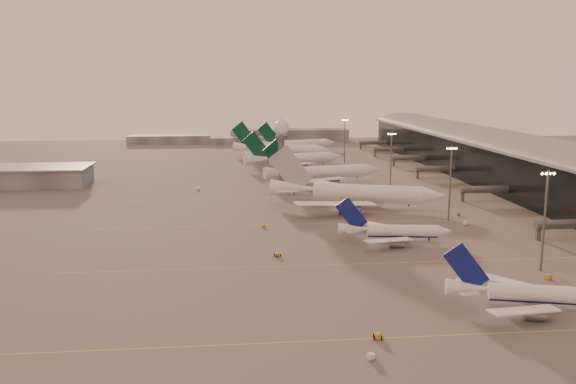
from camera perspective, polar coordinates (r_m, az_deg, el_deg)
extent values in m
plane|color=#5C5959|center=(145.04, 1.72, -8.08)|extent=(700.00, 700.00, 0.00)
cube|color=gold|center=(121.28, 18.56, -12.44)|extent=(180.00, 0.25, 0.02)
cube|color=gold|center=(160.79, 11.98, -6.44)|extent=(180.00, 0.25, 0.02)
cube|color=gold|center=(202.61, 8.13, -2.81)|extent=(180.00, 0.25, 0.02)
cube|color=gold|center=(245.55, 5.62, -0.43)|extent=(180.00, 0.25, 0.02)
cube|color=gold|center=(293.99, 3.71, 1.40)|extent=(180.00, 0.25, 0.02)
cube|color=black|center=(279.24, 21.14, 2.10)|extent=(36.00, 360.00, 18.00)
cylinder|color=slate|center=(278.19, 21.26, 3.93)|extent=(10.08, 360.00, 10.08)
cube|color=slate|center=(278.17, 21.27, 3.97)|extent=(40.00, 362.00, 0.80)
cylinder|color=#585B60|center=(196.90, 24.98, -2.74)|extent=(22.00, 2.80, 2.80)
cube|color=#585B60|center=(192.51, 22.37, -3.53)|extent=(1.20, 1.20, 4.40)
cylinder|color=#585B60|center=(247.38, 18.19, 0.23)|extent=(22.00, 2.80, 2.80)
cube|color=#585B60|center=(243.90, 16.01, -0.34)|extent=(1.20, 1.20, 4.40)
cylinder|color=#585B60|center=(298.72, 13.87, 2.13)|extent=(22.00, 2.80, 2.80)
cube|color=#585B60|center=(295.85, 12.02, 1.67)|extent=(1.20, 1.20, 4.40)
cylinder|color=#585B60|center=(338.20, 11.50, 3.16)|extent=(22.00, 2.80, 2.80)
cube|color=#585B60|center=(335.67, 9.85, 2.77)|extent=(1.20, 1.20, 4.40)
cylinder|color=#585B60|center=(378.22, 9.62, 3.97)|extent=(22.00, 2.80, 2.80)
cube|color=#585B60|center=(375.96, 8.14, 3.62)|extent=(1.20, 1.20, 4.40)
cylinder|color=#585B60|center=(416.70, 8.17, 4.60)|extent=(22.00, 2.80, 2.80)
cube|color=#585B60|center=(414.65, 6.82, 4.28)|extent=(1.20, 1.20, 4.40)
cylinder|color=#585B60|center=(259.76, -0.63, 2.67)|extent=(2.60, 2.60, 22.00)
cylinder|color=#585B60|center=(258.46, -0.63, 5.20)|extent=(5.20, 5.20, 1.20)
sphere|color=white|center=(258.13, -0.63, 6.06)|extent=(6.40, 6.40, 6.40)
cylinder|color=#585B60|center=(257.88, -0.63, 6.88)|extent=(0.16, 0.16, 2.00)
cylinder|color=#585B60|center=(159.74, 22.87, -2.52)|extent=(0.56, 0.56, 25.00)
cube|color=#585B60|center=(157.66, 23.18, 1.74)|extent=(3.60, 0.25, 0.25)
sphere|color=#FFEABF|center=(157.00, 22.69, 1.59)|extent=(0.56, 0.56, 0.56)
sphere|color=#FFEABF|center=(157.47, 23.01, 1.59)|extent=(0.56, 0.56, 0.56)
sphere|color=#FFEABF|center=(157.96, 23.33, 1.59)|extent=(0.56, 0.56, 0.56)
sphere|color=#FFEABF|center=(158.44, 23.64, 1.59)|extent=(0.56, 0.56, 0.56)
cylinder|color=#585B60|center=(207.58, 14.93, 0.78)|extent=(0.56, 0.56, 25.00)
cube|color=#585B60|center=(205.99, 15.09, 4.07)|extent=(3.60, 0.25, 0.25)
sphere|color=#FFEABF|center=(205.50, 14.69, 3.96)|extent=(0.56, 0.56, 0.56)
sphere|color=#FFEABF|center=(205.85, 14.95, 3.96)|extent=(0.56, 0.56, 0.56)
sphere|color=#FFEABF|center=(206.21, 15.21, 3.96)|extent=(0.56, 0.56, 0.56)
sphere|color=#FFEABF|center=(206.57, 15.47, 3.96)|extent=(0.56, 0.56, 0.56)
cylinder|color=#585B60|center=(257.79, 9.60, 2.81)|extent=(0.56, 0.56, 25.00)
cube|color=#585B60|center=(256.51, 9.68, 5.46)|extent=(3.60, 0.25, 0.25)
sphere|color=#FFEABF|center=(256.15, 9.36, 5.38)|extent=(0.56, 0.56, 0.56)
sphere|color=#FFEABF|center=(256.41, 9.57, 5.37)|extent=(0.56, 0.56, 0.56)
sphere|color=#FFEABF|center=(256.68, 9.79, 5.37)|extent=(0.56, 0.56, 0.56)
sphere|color=#FFEABF|center=(256.95, 10.00, 5.37)|extent=(0.56, 0.56, 0.56)
cylinder|color=#585B60|center=(344.43, 5.33, 4.79)|extent=(0.56, 0.56, 25.00)
cube|color=#585B60|center=(343.47, 5.36, 6.78)|extent=(3.60, 0.25, 0.25)
sphere|color=#FFEABF|center=(343.21, 5.11, 6.72)|extent=(0.56, 0.56, 0.56)
sphere|color=#FFEABF|center=(343.40, 5.28, 6.72)|extent=(0.56, 0.56, 0.56)
sphere|color=#FFEABF|center=(343.59, 5.44, 6.72)|extent=(0.56, 0.56, 0.56)
sphere|color=#FFEABF|center=(343.78, 5.61, 6.72)|extent=(0.56, 0.56, 0.56)
cube|color=slate|center=(460.27, -11.03, 4.87)|extent=(60.00, 18.00, 6.00)
cube|color=slate|center=(470.66, 0.10, 5.36)|extent=(90.00, 20.00, 9.00)
cube|color=slate|center=(448.53, -4.74, 4.82)|extent=(40.00, 15.00, 5.00)
cylinder|color=white|center=(135.62, 22.61, -8.96)|extent=(20.80, 8.83, 3.51)
cylinder|color=navy|center=(135.87, 22.59, -9.28)|extent=(20.14, 7.77, 2.53)
cone|color=white|center=(132.87, 16.40, -8.77)|extent=(9.26, 5.67, 3.51)
cube|color=white|center=(126.80, 21.20, -10.50)|extent=(15.30, 6.64, 1.10)
cylinder|color=gray|center=(129.75, 22.08, -10.84)|extent=(4.45, 3.25, 2.28)
cube|color=gray|center=(129.41, 22.11, -10.43)|extent=(0.33, 0.30, 1.40)
cube|color=white|center=(142.77, 19.83, -8.07)|extent=(13.21, 12.74, 1.10)
cylinder|color=gray|center=(141.86, 20.94, -8.94)|extent=(4.45, 3.25, 2.28)
cube|color=gray|center=(141.54, 20.97, -8.57)|extent=(0.33, 0.30, 1.40)
cube|color=navy|center=(131.48, 16.31, -6.98)|extent=(9.37, 2.86, 10.45)
cube|color=white|center=(129.11, 16.63, -9.31)|extent=(4.20, 2.21, 0.23)
cube|color=white|center=(136.59, 16.22, -8.19)|extent=(3.98, 3.76, 0.23)
cylinder|color=black|center=(137.88, 21.67, -9.61)|extent=(1.10, 0.71, 1.02)
cylinder|color=black|center=(134.16, 22.03, -10.20)|extent=(1.10, 0.71, 1.02)
cylinder|color=white|center=(178.98, 10.66, -3.73)|extent=(20.50, 6.31, 3.44)
cylinder|color=navy|center=(179.16, 10.65, -3.97)|extent=(19.96, 5.29, 2.48)
cone|color=white|center=(181.10, 14.45, -3.72)|extent=(4.37, 3.97, 3.44)
cone|color=white|center=(177.38, 6.07, -3.59)|extent=(8.88, 4.62, 3.44)
cube|color=white|center=(170.34, 9.40, -4.62)|extent=(14.91, 8.13, 1.08)
cylinder|color=gray|center=(172.98, 10.12, -4.95)|extent=(4.19, 2.78, 2.24)
cube|color=gray|center=(172.73, 10.13, -4.64)|extent=(0.30, 0.26, 1.38)
cube|color=white|center=(186.64, 8.78, -3.28)|extent=(13.80, 11.38, 1.08)
cylinder|color=gray|center=(185.38, 9.59, -3.90)|extent=(4.19, 2.78, 2.24)
cube|color=gray|center=(185.15, 9.60, -3.61)|extent=(0.30, 0.26, 1.38)
cube|color=navy|center=(176.37, 5.95, -2.25)|extent=(9.39, 1.67, 10.26)
cube|color=white|center=(173.57, 6.16, -3.88)|extent=(4.17, 2.59, 0.23)
cube|color=white|center=(181.15, 6.00, -3.27)|extent=(4.06, 3.41, 0.23)
cylinder|color=black|center=(180.82, 13.05, -4.45)|extent=(0.45, 0.45, 0.91)
cylinder|color=black|center=(181.23, 10.04, -4.29)|extent=(1.05, 0.59, 1.00)
cylinder|color=black|center=(177.41, 10.20, -4.61)|extent=(1.05, 0.59, 1.00)
cylinder|color=white|center=(223.86, 7.43, -0.42)|extent=(39.28, 17.95, 6.14)
cylinder|color=white|center=(224.12, 7.42, -0.76)|extent=(38.01, 16.07, 4.42)
cone|color=white|center=(223.25, 13.44, -0.65)|extent=(9.13, 8.19, 6.14)
cone|color=white|center=(227.61, 0.42, 0.05)|extent=(17.57, 10.92, 6.14)
cube|color=white|center=(209.13, 4.43, -1.43)|extent=(28.92, 11.36, 1.82)
cylinder|color=gray|center=(212.84, 5.83, -1.93)|extent=(8.47, 6.14, 3.99)
cube|color=gray|center=(212.54, 5.83, -1.55)|extent=(0.36, 0.33, 2.46)
cube|color=white|center=(240.97, 5.48, 0.14)|extent=(24.31, 24.82, 1.82)
cylinder|color=gray|center=(237.16, 6.50, -0.66)|extent=(8.47, 6.14, 3.99)
cube|color=gray|center=(236.89, 6.51, -0.33)|extent=(0.36, 0.33, 2.46)
cube|color=#A3A6AB|center=(226.59, 0.22, 1.86)|extent=(16.30, 5.57, 18.23)
cube|color=white|center=(220.34, -0.06, -0.26)|extent=(7.93, 3.89, 0.25)
cube|color=white|center=(234.99, 0.72, 0.41)|extent=(7.46, 7.33, 0.25)
cylinder|color=black|center=(223.92, 11.22, -1.51)|extent=(0.50, 0.50, 0.99)
cylinder|color=black|center=(226.98, 6.66, -1.21)|extent=(1.19, 0.81, 1.09)
cylinder|color=black|center=(222.73, 6.55, -1.43)|extent=(1.19, 0.81, 1.09)
cylinder|color=white|center=(278.54, 4.05, 1.70)|extent=(34.73, 12.98, 5.54)
cylinder|color=white|center=(278.74, 4.05, 1.45)|extent=(33.72, 11.32, 3.99)
cone|color=white|center=(286.97, 7.84, 1.89)|extent=(7.71, 6.87, 5.54)
cone|color=white|center=(270.10, -0.73, 1.60)|extent=(15.27, 8.58, 5.54)
cube|color=white|center=(262.32, 3.55, 0.95)|extent=(22.67, 20.66, 1.64)
cylinder|color=gray|center=(267.39, 4.11, 0.63)|extent=(7.28, 4.98, 3.60)
cube|color=gray|center=(267.18, 4.11, 0.91)|extent=(0.33, 0.30, 2.22)
cube|color=white|center=(288.96, 1.40, 1.85)|extent=(25.58, 12.14, 1.64)
cylinder|color=gray|center=(287.60, 2.42, 1.34)|extent=(7.28, 4.98, 3.60)
cube|color=gray|center=(287.40, 2.42, 1.60)|extent=(0.33, 0.30, 2.22)
cube|color=#073B28|center=(268.95, -0.88, 2.99)|extent=(14.94, 3.69, 16.40)
cube|color=white|center=(263.76, -0.34, 1.42)|extent=(6.75, 6.11, 0.24)
cube|color=white|center=(276.28, -1.20, 1.83)|extent=(7.04, 3.95, 0.24)
cylinder|color=black|center=(284.30, 6.47, 1.14)|extent=(0.48, 0.48, 0.96)
cylinder|color=black|center=(279.96, 3.35, 1.05)|extent=(1.13, 0.70, 1.05)
cylinder|color=black|center=(276.12, 3.68, 0.92)|extent=(1.13, 0.70, 1.05)
cylinder|color=white|center=(326.09, 1.20, 3.00)|extent=(34.40, 14.53, 5.51)
cylinder|color=white|center=(326.25, 1.20, 2.78)|extent=(33.32, 12.86, 3.97)
cone|color=white|center=(334.41, 4.43, 3.15)|extent=(7.86, 7.09, 5.51)
cone|color=white|center=(317.52, -2.85, 2.91)|extent=(15.29, 9.18, 5.51)
cube|color=white|center=(309.87, 0.78, 2.43)|extent=(21.92, 21.29, 1.63)
cylinder|color=gray|center=(314.88, 1.25, 2.14)|extent=(7.34, 5.24, 3.58)
cube|color=gray|center=(314.69, 1.25, 2.37)|extent=(0.34, 0.31, 2.20)
cube|color=white|center=(336.41, -1.07, 3.06)|extent=(25.47, 10.92, 1.63)
cylinder|color=gray|center=(335.04, -0.20, 2.64)|extent=(7.34, 5.24, 3.58)
cube|color=gray|center=(334.86, -0.20, 2.86)|extent=(0.34, 0.31, 2.20)
cube|color=#073B28|center=(316.51, -2.98, 4.09)|extent=(14.69, 4.41, 16.31)
cube|color=white|center=(311.22, -2.50, 2.79)|extent=(6.59, 6.25, 0.24)
cube|color=white|center=(323.66, -3.27, 3.07)|extent=(6.95, 3.63, 0.24)
cylinder|color=black|center=(331.72, 3.27, 2.51)|extent=(0.48, 0.48, 0.95)
cylinder|color=black|center=(327.42, 0.61, 2.43)|extent=(1.13, 0.74, 1.05)
cylinder|color=black|center=(323.58, 0.89, 2.34)|extent=(1.13, 0.74, 1.05)
cylinder|color=white|center=(366.75, -0.08, 3.86)|extent=(36.27, 16.10, 5.83)
cylinder|color=white|center=(366.90, -0.08, 3.66)|extent=(35.10, 14.33, 4.20)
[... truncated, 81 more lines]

